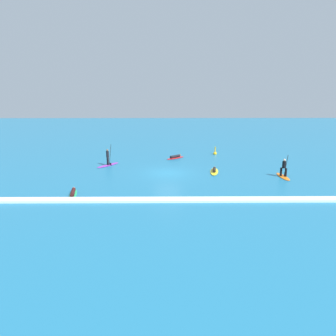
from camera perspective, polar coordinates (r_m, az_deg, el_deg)
name	(u,v)px	position (r m, az deg, el deg)	size (l,w,h in m)	color
ground_plane	(168,173)	(31.69, 0.00, -0.88)	(120.00, 120.00, 0.00)	#1E6B93
surfer_on_yellow_board	(214,171)	(32.36, 8.26, -0.49)	(1.28, 3.12, 0.40)	yellow
surfer_on_green_board	(73,193)	(26.29, -16.59, -4.30)	(1.07, 2.81, 0.40)	#23B266
surfer_on_red_board	(175,157)	(38.26, 1.33, 1.94)	(2.45, 2.26, 0.41)	red
surfer_on_orange_board	(283,172)	(32.04, 19.91, -0.65)	(0.77, 2.82, 2.13)	orange
surfer_on_purple_board	(108,162)	(35.25, -10.67, 1.12)	(2.38, 2.91, 2.37)	purple
marker_buoy	(215,153)	(40.97, 8.39, 2.66)	(0.46, 0.46, 1.10)	yellow
wave_crest	(169,200)	(23.90, 0.17, -5.69)	(25.81, 0.90, 0.18)	white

